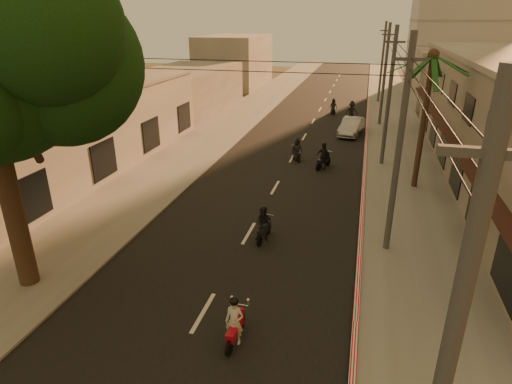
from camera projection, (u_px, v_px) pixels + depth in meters
The scene contains 18 objects.
ground at pixel (180, 354), 12.92m from camera, with size 160.00×160.00×0.00m, color #383023.
road at pixel (292, 158), 30.84m from camera, with size 10.00×140.00×0.02m, color black.
sidewalk_right at pixel (401, 165), 29.11m from camera, with size 5.00×140.00×0.12m, color slate.
sidewalk_left at pixel (195, 150), 32.53m from camera, with size 5.00×140.00×0.12m, color slate.
curb_stripe at pixel (363, 188), 25.16m from camera, with size 0.20×60.00×0.20m, color red.
left_building at pixel (65, 131), 27.66m from camera, with size 8.20×24.20×5.20m.
palm_tree at pixel (432, 63), 22.71m from camera, with size 5.00×5.00×8.20m.
utility_poles at pixel (393, 66), 26.94m from camera, with size 1.20×48.26×9.00m.
filler_right at pixel (451, 77), 48.92m from camera, with size 8.00×14.00×6.00m, color #A29C92.
filler_left_near at pixel (186, 90), 45.75m from camera, with size 8.00×14.00×4.40m, color #A29C92.
filler_left_far at pixel (235, 61), 61.39m from camera, with size 8.00×14.00×7.00m, color #A29C92.
scooter_red at pixel (235, 323), 13.12m from camera, with size 0.65×1.73×1.70m.
scooter_mid_a at pixel (264, 225), 19.19m from camera, with size 0.92×1.76×1.73m.
scooter_mid_b at pixel (323, 157), 28.37m from camera, with size 1.32×1.75×1.83m.
scooter_far_a at pixel (297, 150), 30.05m from camera, with size 1.14×1.59×1.66m.
scooter_far_b at pixel (352, 111), 41.68m from camera, with size 1.38×1.95×1.93m.
parked_car at pixel (352, 126), 36.60m from camera, with size 2.21×4.61×1.46m, color #9D9FA4.
scooter_far_c at pixel (333, 107), 44.39m from camera, with size 0.95×1.65×1.64m.
Camera 1 is at (4.73, -9.20, 9.45)m, focal length 30.00 mm.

